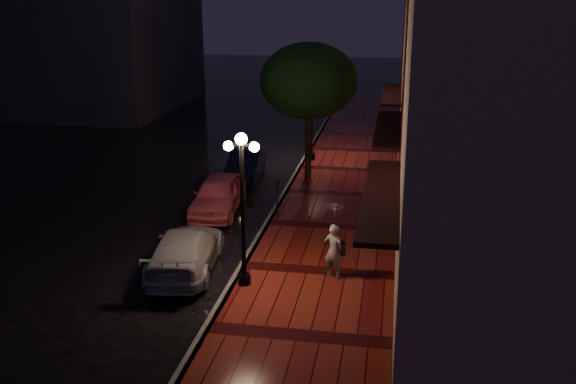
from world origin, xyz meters
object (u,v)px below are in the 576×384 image
Objects in this scene: silver_car at (185,250)px; parking_meter at (277,195)px; navy_car at (245,166)px; streetlamp_near at (243,201)px; woman_with_umbrella at (334,229)px; pink_car at (218,195)px; streetlamp_far at (312,109)px; street_tree at (309,83)px.

silver_car is 3.34× the size of parking_meter.
streetlamp_near is at bearing -80.08° from navy_car.
navy_car is 10.87m from woman_with_umbrella.
silver_car is at bearing 155.44° from streetlamp_near.
woman_with_umbrella is (4.87, -9.67, 1.00)m from navy_car.
pink_car is 4.41m from navy_car.
streetlamp_near is 14.00m from streetlamp_far.
silver_car is at bearing -102.64° from street_tree.
streetlamp_near is 1.07× the size of pink_car.
street_tree is at bearing -85.09° from streetlamp_far.
woman_with_umbrella is at bearing -66.47° from navy_car.
woman_with_umbrella is 1.67× the size of parking_meter.
streetlamp_far is 3.22× the size of parking_meter.
parking_meter is (1.87, 4.80, 0.31)m from silver_car.
pink_car is at bearing -28.81° from woman_with_umbrella.
street_tree is at bearing -59.63° from woman_with_umbrella.
parking_meter is at bearing -13.31° from pink_car.
streetlamp_far is 8.45m from pink_car.
pink_car is at bearing 111.87° from streetlamp_near.
navy_car is at bearing -125.52° from streetlamp_far.
parking_meter is at bearing -94.27° from street_tree.
streetlamp_far reaches higher than silver_car.
street_tree is 1.44× the size of pink_car.
silver_car is 5.16m from parking_meter.
streetlamp_near is at bearing 38.50° from woman_with_umbrella.
streetlamp_near reaches higher than pink_car.
silver_car is 2.00× the size of woman_with_umbrella.
parking_meter is (-0.14, 5.71, -1.64)m from streetlamp_near.
pink_car is at bearing -173.44° from parking_meter.
woman_with_umbrella is at bearing -77.99° from street_tree.
pink_car is 1.06× the size of navy_car.
streetlamp_near is 1.00× the size of streetlamp_far.
woman_with_umbrella is 5.50m from parking_meter.
streetlamp_near reaches higher than silver_car.
parking_meter is at bearing -90.93° from streetlamp_far.
parking_meter reaches higher than pink_car.
woman_with_umbrella reaches higher than silver_car.
silver_car is at bearing -87.74° from pink_car.
street_tree reaches higher than navy_car.
streetlamp_near is 6.89m from pink_car.
woman_with_umbrella is at bearing -79.59° from streetlamp_far.
navy_car is 2.85× the size of parking_meter.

